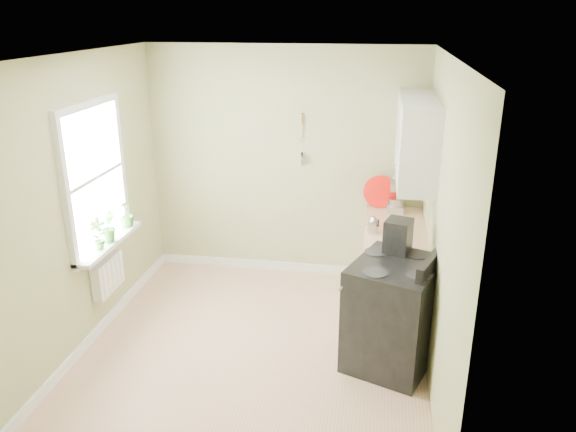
% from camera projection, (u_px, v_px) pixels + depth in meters
% --- Properties ---
extents(floor, '(3.20, 3.60, 0.02)m').
position_uv_depth(floor, '(254.00, 351.00, 5.33)').
color(floor, tan).
rests_on(floor, ground).
extents(ceiling, '(3.20, 3.60, 0.02)m').
position_uv_depth(ceiling, '(247.00, 55.00, 4.40)').
color(ceiling, white).
rests_on(ceiling, wall_back).
extents(wall_back, '(3.20, 0.02, 2.70)m').
position_uv_depth(wall_back, '(285.00, 164.00, 6.54)').
color(wall_back, tan).
rests_on(wall_back, floor).
extents(wall_left, '(0.02, 3.60, 2.70)m').
position_uv_depth(wall_left, '(78.00, 207.00, 5.11)').
color(wall_left, tan).
rests_on(wall_left, floor).
extents(wall_right, '(0.02, 3.60, 2.70)m').
position_uv_depth(wall_right, '(441.00, 228.00, 4.62)').
color(wall_right, tan).
rests_on(wall_right, floor).
extents(base_cabinets, '(0.60, 1.60, 0.87)m').
position_uv_depth(base_cabinets, '(394.00, 273.00, 5.91)').
color(base_cabinets, white).
rests_on(base_cabinets, floor).
extents(countertop, '(0.64, 1.60, 0.04)m').
position_uv_depth(countertop, '(396.00, 233.00, 5.75)').
color(countertop, '#DFB188').
rests_on(countertop, base_cabinets).
extents(upper_cabinets, '(0.35, 1.40, 0.80)m').
position_uv_depth(upper_cabinets, '(416.00, 139.00, 5.50)').
color(upper_cabinets, white).
rests_on(upper_cabinets, wall_right).
extents(window, '(0.06, 1.14, 1.44)m').
position_uv_depth(window, '(94.00, 177.00, 5.31)').
color(window, white).
rests_on(window, wall_left).
extents(window_sill, '(0.18, 1.14, 0.04)m').
position_uv_depth(window_sill, '(109.00, 243.00, 5.53)').
color(window_sill, white).
rests_on(window_sill, wall_left).
extents(radiator, '(0.12, 0.50, 0.35)m').
position_uv_depth(radiator, '(108.00, 275.00, 5.60)').
color(radiator, white).
rests_on(radiator, wall_left).
extents(wall_utensils, '(0.02, 0.14, 0.58)m').
position_uv_depth(wall_utensils, '(302.00, 147.00, 6.41)').
color(wall_utensils, '#DFB188').
rests_on(wall_utensils, wall_back).
extents(stove, '(0.97, 1.00, 1.11)m').
position_uv_depth(stove, '(394.00, 313.00, 5.00)').
color(stove, black).
rests_on(stove, floor).
extents(stand_mixer, '(0.20, 0.33, 0.38)m').
position_uv_depth(stand_mixer, '(396.00, 196.00, 6.31)').
color(stand_mixer, '#B2B2B7').
rests_on(stand_mixer, countertop).
extents(kettle, '(0.17, 0.10, 0.18)m').
position_uv_depth(kettle, '(373.00, 225.00, 5.66)').
color(kettle, silver).
rests_on(kettle, countertop).
extents(coffee_maker, '(0.28, 0.29, 0.38)m').
position_uv_depth(coffee_maker, '(397.00, 241.00, 5.04)').
color(coffee_maker, black).
rests_on(coffee_maker, countertop).
extents(red_tray, '(0.38, 0.08, 0.38)m').
position_uv_depth(red_tray, '(380.00, 192.00, 6.38)').
color(red_tray, red).
rests_on(red_tray, countertop).
extents(jar, '(0.07, 0.07, 0.08)m').
position_uv_depth(jar, '(389.00, 237.00, 5.50)').
color(jar, beige).
rests_on(jar, countertop).
extents(plant_a, '(0.20, 0.17, 0.32)m').
position_uv_depth(plant_a, '(98.00, 234.00, 5.27)').
color(plant_a, '#336720').
rests_on(plant_a, window_sill).
extents(plant_b, '(0.20, 0.22, 0.31)m').
position_uv_depth(plant_b, '(108.00, 226.00, 5.47)').
color(plant_b, '#336720').
rests_on(plant_b, window_sill).
extents(plant_c, '(0.22, 0.22, 0.29)m').
position_uv_depth(plant_c, '(126.00, 214.00, 5.85)').
color(plant_c, '#336720').
rests_on(plant_c, window_sill).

